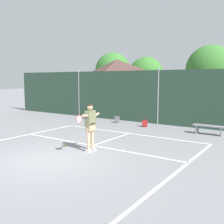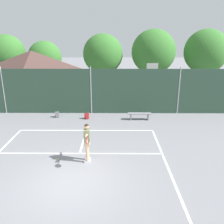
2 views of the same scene
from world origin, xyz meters
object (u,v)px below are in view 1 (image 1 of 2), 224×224
Objects in this scene: backpack_grey at (117,120)px; tennis_ball at (66,145)px; backpack_red at (145,124)px; courtside_bench at (209,128)px; tennis_player at (90,123)px.

tennis_ball is at bearing -76.72° from backpack_grey.
tennis_ball is 6.35m from backpack_grey.
courtside_bench is at bearing -2.46° from backpack_red.
backpack_grey is at bearing 171.51° from backpack_red.
tennis_player is at bearing -83.34° from backpack_red.
backpack_red is at bearing 83.03° from tennis_ball.
tennis_player reaches higher than courtside_bench.
tennis_player is at bearing -3.98° from tennis_ball.
backpack_red reaches higher than tennis_ball.
tennis_player is 4.01× the size of backpack_red.
backpack_grey is 2.20m from backpack_red.
tennis_ball is 5.90m from backpack_red.
tennis_player reaches higher than backpack_red.
backpack_red is 3.71m from courtside_bench.
tennis_ball is 7.22m from courtside_bench.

